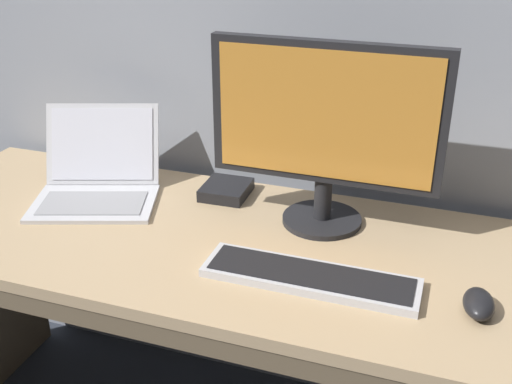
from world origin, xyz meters
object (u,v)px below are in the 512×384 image
Objects in this scene: laptop_silver at (98,178)px; wired_keyboard at (310,277)px; external_drive_box at (226,190)px; external_monitor at (325,126)px; computer_mouse at (479,304)px.

laptop_silver is 0.71m from wired_keyboard.
external_drive_box reaches higher than wired_keyboard.
external_monitor is at bearing 3.24° from laptop_silver.
external_drive_box is (-0.69, 0.34, -0.01)m from computer_mouse.
wired_keyboard is (0.68, -0.23, -0.04)m from laptop_silver.
wired_keyboard is (0.04, -0.26, -0.26)m from external_monitor.
wired_keyboard is at bearing -81.37° from external_monitor.
wired_keyboard is 4.62× the size of computer_mouse.
external_drive_box is at bearing 148.24° from computer_mouse.
computer_mouse is at bearing -12.39° from laptop_silver.
computer_mouse reaches higher than wired_keyboard.
external_monitor is 1.19× the size of wired_keyboard.
external_monitor is at bearing -15.66° from external_drive_box.
laptop_silver is 0.86× the size of wired_keyboard.
laptop_silver is 1.05m from computer_mouse.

